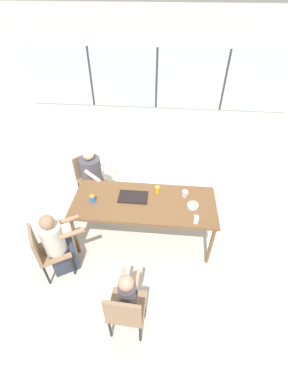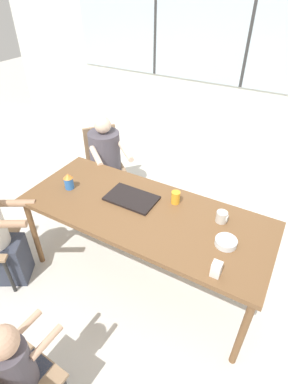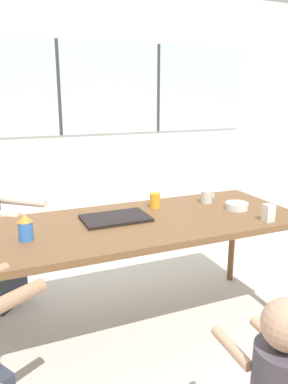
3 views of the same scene
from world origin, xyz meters
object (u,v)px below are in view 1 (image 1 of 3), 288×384
at_px(chair_for_toddler, 125,311).
at_px(juice_glass, 157,190).
at_px(person_man_blue_shirt, 58,246).
at_px(sippy_cup, 92,197).
at_px(chair_for_man_blue_shirt, 45,249).
at_px(coffee_mug, 185,194).
at_px(milk_carton_small, 196,220).
at_px(chair_for_woman_green_shirt, 88,174).
at_px(person_woman_green_shirt, 94,180).
at_px(bowl_white_shallow, 193,206).
at_px(person_toddler, 128,300).

height_order(chair_for_toddler, juice_glass, juice_glass).
relative_size(person_man_blue_shirt, sippy_cup, 7.18).
height_order(chair_for_man_blue_shirt, person_man_blue_shirt, person_man_blue_shirt).
height_order(coffee_mug, milk_carton_small, milk_carton_small).
bearing_deg(coffee_mug, juice_glass, 174.99).
height_order(chair_for_woman_green_shirt, person_woman_green_shirt, person_woman_green_shirt).
distance_m(chair_for_woman_green_shirt, person_man_blue_shirt, 1.54).
bearing_deg(person_woman_green_shirt, bowl_white_shallow, 102.66).
bearing_deg(bowl_white_shallow, milk_carton_small, -85.46).
bearing_deg(coffee_mug, bowl_white_shallow, -64.92).
bearing_deg(person_woman_green_shirt, coffee_mug, 107.80).
xyz_separation_m(chair_for_woman_green_shirt, coffee_mug, (1.65, -0.72, 0.31)).
distance_m(person_toddler, coffee_mug, 1.60).
bearing_deg(person_man_blue_shirt, milk_carton_small, 69.44).
xyz_separation_m(person_toddler, sippy_cup, (-0.65, 1.20, 0.40)).
bearing_deg(juice_glass, bowl_white_shallow, -26.80).
bearing_deg(bowl_white_shallow, chair_for_woman_green_shirt, 151.70).
xyz_separation_m(person_man_blue_shirt, sippy_cup, (0.36, 0.58, 0.37)).
xyz_separation_m(coffee_mug, sippy_cup, (-1.28, -0.23, 0.03)).
xyz_separation_m(chair_for_man_blue_shirt, chair_for_toddler, (1.14, -0.69, 0.00)).
relative_size(juice_glass, bowl_white_shallow, 0.70).
bearing_deg(chair_for_woman_green_shirt, person_woman_green_shirt, 90.00).
bearing_deg(person_toddler, chair_for_man_blue_shirt, 157.83).
xyz_separation_m(person_toddler, bowl_white_shallow, (0.73, 1.21, 0.35)).
bearing_deg(bowl_white_shallow, juice_glass, 153.20).
bearing_deg(chair_for_man_blue_shirt, person_toddler, 34.46).
bearing_deg(milk_carton_small, sippy_cup, 169.35).
xyz_separation_m(chair_for_man_blue_shirt, sippy_cup, (0.50, 0.66, 0.34)).
bearing_deg(juice_glass, person_man_blue_shirt, -145.68).
xyz_separation_m(person_woman_green_shirt, bowl_white_shallow, (1.62, -0.83, 0.33)).
distance_m(coffee_mug, juice_glass, 0.40).
bearing_deg(coffee_mug, sippy_cup, -169.58).
bearing_deg(chair_for_woman_green_shirt, bowl_white_shallow, 101.57).
bearing_deg(chair_for_woman_green_shirt, person_man_blue_shirt, 40.29).
bearing_deg(coffee_mug, chair_for_woman_green_shirt, 156.24).
distance_m(chair_for_toddler, coffee_mug, 1.73).
distance_m(chair_for_toddler, milk_carton_small, 1.36).
height_order(coffee_mug, juice_glass, juice_glass).
distance_m(person_toddler, milk_carton_small, 1.26).
distance_m(sippy_cup, milk_carton_small, 1.42).
relative_size(chair_for_toddler, sippy_cup, 5.86).
height_order(chair_for_woman_green_shirt, sippy_cup, sippy_cup).
relative_size(chair_for_woman_green_shirt, coffee_mug, 9.51).
xyz_separation_m(person_woman_green_shirt, milk_carton_small, (1.64, -1.11, 0.36)).
distance_m(chair_for_man_blue_shirt, person_man_blue_shirt, 0.17).
relative_size(chair_for_toddler, juice_glass, 8.11).
xyz_separation_m(sippy_cup, juice_glass, (0.88, 0.27, -0.02)).
relative_size(sippy_cup, juice_glass, 1.38).
relative_size(chair_for_toddler, bowl_white_shallow, 5.69).
bearing_deg(milk_carton_small, chair_for_woman_green_shirt, 145.37).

